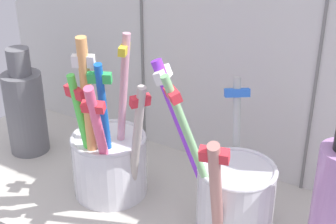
{
  "coord_description": "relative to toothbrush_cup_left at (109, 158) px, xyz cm",
  "views": [
    {
      "loc": [
        22.21,
        -37.29,
        35.15
      ],
      "look_at": [
        0.0,
        -0.63,
        13.8
      ],
      "focal_mm": 53.63,
      "sensor_mm": 36.0,
      "label": 1
    }
  ],
  "objects": [
    {
      "name": "toothbrush_cup_right",
      "position": [
        14.5,
        0.1,
        0.26
      ],
      "size": [
        11.73,
        14.33,
        18.29
      ],
      "color": "silver",
      "rests_on": "counter_slab"
    },
    {
      "name": "toothbrush_cup_left",
      "position": [
        0.0,
        0.0,
        0.0
      ],
      "size": [
        10.86,
        10.24,
        19.1
      ],
      "color": "white",
      "rests_on": "counter_slab"
    },
    {
      "name": "ceramic_vase",
      "position": [
        -14.59,
        2.2,
        1.34
      ],
      "size": [
        4.85,
        4.85,
        13.67
      ],
      "color": "slate",
      "rests_on": "counter_slab"
    },
    {
      "name": "counter_slab",
      "position": [
        7.27,
        0.96,
        -5.49
      ],
      "size": [
        64.0,
        22.0,
        2.0
      ],
      "primitive_type": "cube",
      "color": "#BCB7AD",
      "rests_on": "ground"
    }
  ]
}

